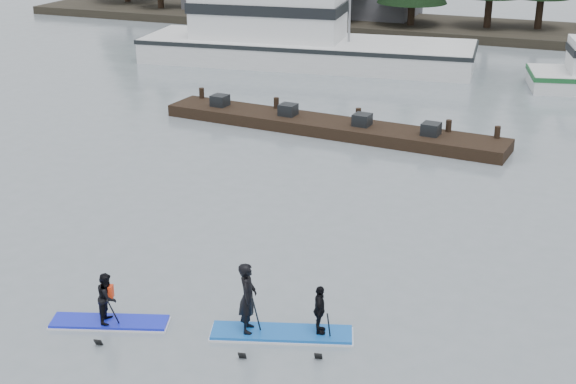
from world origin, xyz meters
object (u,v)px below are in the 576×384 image
at_px(fishing_boat_large, 297,49).
at_px(floating_dock, 329,127).
at_px(paddleboard_solo, 108,306).
at_px(paddleboard_duo, 276,311).

xyz_separation_m(fishing_boat_large, floating_dock, (6.39, -12.61, -0.58)).
xyz_separation_m(floating_dock, paddleboard_solo, (0.19, -17.18, 0.26)).
bearing_deg(paddleboard_solo, paddleboard_duo, -4.29).
bearing_deg(fishing_boat_large, paddleboard_duo, -76.34).
distance_m(paddleboard_solo, paddleboard_duo, 4.13).
bearing_deg(paddleboard_duo, paddleboard_solo, 176.52).
height_order(floating_dock, paddleboard_duo, paddleboard_duo).
height_order(paddleboard_solo, paddleboard_duo, paddleboard_duo).
relative_size(floating_dock, paddleboard_duo, 4.46).
bearing_deg(fishing_boat_large, floating_dock, -69.65).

